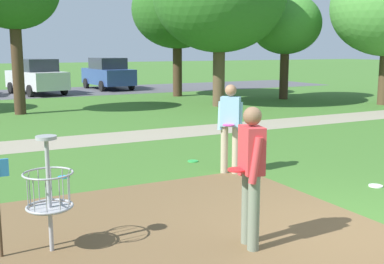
# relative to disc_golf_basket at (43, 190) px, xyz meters

# --- Properties ---
(ground_plane) EXTENTS (160.00, 160.00, 0.00)m
(ground_plane) POSITION_rel_disc_golf_basket_xyz_m (3.84, -1.47, -0.75)
(ground_plane) COLOR #3D6B28
(dirt_tee_pad) EXTENTS (5.43, 4.42, 0.01)m
(dirt_tee_pad) POSITION_rel_disc_golf_basket_xyz_m (1.55, -0.05, -0.75)
(dirt_tee_pad) COLOR brown
(dirt_tee_pad) RESTS_ON ground
(disc_golf_basket) EXTENTS (0.98, 0.58, 1.39)m
(disc_golf_basket) POSITION_rel_disc_golf_basket_xyz_m (0.00, 0.00, 0.00)
(disc_golf_basket) COLOR #9E9EA3
(disc_golf_basket) RESTS_ON ground
(player_foreground_watching) EXTENTS (0.43, 0.49, 1.71)m
(player_foreground_watching) POSITION_rel_disc_golf_basket_xyz_m (2.22, -0.99, 0.21)
(player_foreground_watching) COLOR slate
(player_foreground_watching) RESTS_ON ground
(player_waiting_right) EXTENTS (0.46, 0.45, 1.71)m
(player_waiting_right) POSITION_rel_disc_golf_basket_xyz_m (3.85, 2.10, 0.21)
(player_waiting_right) COLOR tan
(player_waiting_right) RESTS_ON ground
(frisbee_near_basket) EXTENTS (0.24, 0.24, 0.02)m
(frisbee_near_basket) POSITION_rel_disc_golf_basket_xyz_m (5.64, 0.16, -0.74)
(frisbee_near_basket) COLOR white
(frisbee_near_basket) RESTS_ON ground
(frisbee_by_tee) EXTENTS (0.22, 0.22, 0.02)m
(frisbee_by_tee) POSITION_rel_disc_golf_basket_xyz_m (3.67, 3.29, -0.74)
(frisbee_by_tee) COLOR green
(frisbee_by_tee) RESTS_ON ground
(frisbee_mid_grass) EXTENTS (0.21, 0.21, 0.02)m
(frisbee_mid_grass) POSITION_rel_disc_golf_basket_xyz_m (0.93, 3.26, -0.74)
(frisbee_mid_grass) COLOR #1E93DB
(frisbee_mid_grass) RESTS_ON ground
(tree_near_left) EXTENTS (3.31, 3.31, 4.92)m
(tree_near_left) POSITION_rel_disc_golf_basket_xyz_m (13.49, 12.78, 2.73)
(tree_near_left) COLOR #422D1E
(tree_near_left) RESTS_ON ground
(tree_far_left) EXTENTS (4.46, 4.46, 6.16)m
(tree_far_left) POSITION_rel_disc_golf_basket_xyz_m (9.61, 16.36, 3.48)
(tree_far_left) COLOR #422D1E
(tree_far_left) RESTS_ON ground
(parking_lot_strip) EXTENTS (36.00, 6.00, 0.01)m
(parking_lot_strip) POSITION_rel_disc_golf_basket_xyz_m (3.84, 21.48, -0.75)
(parking_lot_strip) COLOR #4C4C51
(parking_lot_strip) RESTS_ON ground
(parked_car_center_left) EXTENTS (2.69, 4.50, 1.84)m
(parked_car_center_left) POSITION_rel_disc_golf_basket_xyz_m (3.52, 20.77, 0.17)
(parked_car_center_left) COLOR silver
(parked_car_center_left) RESTS_ON ground
(parked_car_center_right) EXTENTS (2.21, 4.32, 1.84)m
(parked_car_center_right) POSITION_rel_disc_golf_basket_xyz_m (7.83, 22.09, 0.17)
(parked_car_center_right) COLOR #2D4784
(parked_car_center_right) RESTS_ON ground
(gravel_path) EXTENTS (40.00, 1.67, 0.00)m
(gravel_path) POSITION_rel_disc_golf_basket_xyz_m (3.84, 6.73, -0.75)
(gravel_path) COLOR gray
(gravel_path) RESTS_ON ground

